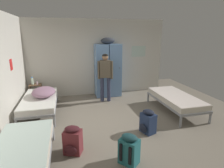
% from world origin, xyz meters
% --- Properties ---
extents(ground_plane, '(7.82, 7.82, 0.00)m').
position_xyz_m(ground_plane, '(0.00, 0.00, 0.00)').
color(ground_plane, gray).
extents(room_backdrop, '(5.01, 4.93, 2.70)m').
position_xyz_m(room_backdrop, '(-1.22, 1.25, 1.35)').
color(room_backdrop, beige).
rests_on(room_backdrop, ground_plane).
extents(locker_bank, '(0.90, 0.55, 2.07)m').
position_xyz_m(locker_bank, '(0.32, 2.15, 0.97)').
color(locker_bank, '#6B93C6').
rests_on(locker_bank, ground_plane).
extents(shelf_unit, '(0.38, 0.30, 0.57)m').
position_xyz_m(shelf_unit, '(-2.14, 2.17, 0.35)').
color(shelf_unit, brown).
rests_on(shelf_unit, ground_plane).
extents(bed_right, '(0.90, 1.90, 0.49)m').
position_xyz_m(bed_right, '(1.89, 0.25, 0.38)').
color(bed_right, gray).
rests_on(bed_right, ground_plane).
extents(bed_left_rear, '(0.90, 1.90, 0.49)m').
position_xyz_m(bed_left_rear, '(-1.89, 1.02, 0.38)').
color(bed_left_rear, gray).
rests_on(bed_left_rear, ground_plane).
extents(bed_left_front, '(0.90, 1.90, 0.49)m').
position_xyz_m(bed_left_front, '(-1.89, -1.41, 0.38)').
color(bed_left_front, gray).
rests_on(bed_left_front, ground_plane).
extents(bedding_heap, '(0.63, 0.87, 0.24)m').
position_xyz_m(bedding_heap, '(-1.77, 1.11, 0.61)').
color(bedding_heap, gray).
rests_on(bedding_heap, bed_left_rear).
extents(person_traveler, '(0.49, 0.26, 1.58)m').
position_xyz_m(person_traveler, '(0.11, 1.57, 0.95)').
color(person_traveler, '#2D334C').
rests_on(person_traveler, ground_plane).
extents(water_bottle, '(0.07, 0.07, 0.26)m').
position_xyz_m(water_bottle, '(-2.22, 2.19, 0.69)').
color(water_bottle, silver).
rests_on(water_bottle, shelf_unit).
extents(lotion_bottle, '(0.05, 0.05, 0.14)m').
position_xyz_m(lotion_bottle, '(-2.07, 2.13, 0.63)').
color(lotion_bottle, beige).
rests_on(lotion_bottle, shelf_unit).
extents(backpack_navy, '(0.40, 0.38, 0.55)m').
position_xyz_m(backpack_navy, '(0.60, -0.69, 0.26)').
color(backpack_navy, navy).
rests_on(backpack_navy, ground_plane).
extents(backpack_teal, '(0.42, 0.42, 0.55)m').
position_xyz_m(backpack_teal, '(-0.14, -1.57, 0.26)').
color(backpack_teal, '#23666B').
rests_on(backpack_teal, ground_plane).
extents(backpack_maroon, '(0.39, 0.40, 0.55)m').
position_xyz_m(backpack_maroon, '(-1.09, -1.05, 0.26)').
color(backpack_maroon, maroon).
rests_on(backpack_maroon, ground_plane).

